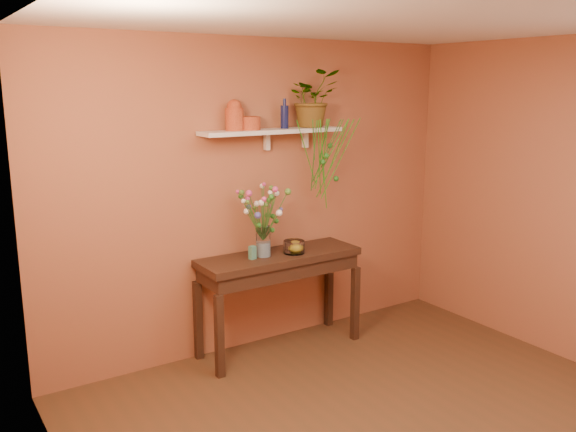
{
  "coord_description": "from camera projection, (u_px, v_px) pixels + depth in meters",
  "views": [
    {
      "loc": [
        -2.65,
        -2.56,
        2.31
      ],
      "look_at": [
        0.0,
        1.55,
        1.25
      ],
      "focal_mm": 38.05,
      "sensor_mm": 36.0,
      "label": 1
    }
  ],
  "objects": [
    {
      "name": "sideboard",
      "position": [
        279.0,
        268.0,
        5.29
      ],
      "size": [
        1.44,
        0.46,
        0.88
      ],
      "color": "#3A2317",
      "rests_on": "ground"
    },
    {
      "name": "wall_shelf",
      "position": [
        273.0,
        132.0,
        5.16
      ],
      "size": [
        1.3,
        0.24,
        0.19
      ],
      "color": "white",
      "rests_on": "room"
    },
    {
      "name": "room",
      "position": [
        426.0,
        245.0,
        3.71
      ],
      "size": [
        4.04,
        4.04,
        2.7
      ],
      "color": "#54341E",
      "rests_on": "ground"
    },
    {
      "name": "bouquet",
      "position": [
        263.0,
        206.0,
        5.09
      ],
      "size": [
        0.4,
        0.45,
        0.47
      ],
      "color": "#386B28",
      "rests_on": "glass_vase"
    },
    {
      "name": "spider_plant",
      "position": [
        313.0,
        99.0,
        5.34
      ],
      "size": [
        0.51,
        0.46,
        0.5
      ],
      "primitive_type": "imported",
      "rotation": [
        0.0,
        0.0,
        -0.17
      ],
      "color": "#276C20",
      "rests_on": "wall_shelf"
    },
    {
      "name": "glass_bowl",
      "position": [
        294.0,
        247.0,
        5.27
      ],
      "size": [
        0.18,
        0.18,
        0.11
      ],
      "color": "white",
      "rests_on": "sideboard"
    },
    {
      "name": "lemon",
      "position": [
        295.0,
        248.0,
        5.29
      ],
      "size": [
        0.08,
        0.08,
        0.08
      ],
      "primitive_type": "sphere",
      "color": "yellow",
      "rests_on": "glass_bowl"
    },
    {
      "name": "glass_vase",
      "position": [
        263.0,
        244.0,
        5.17
      ],
      "size": [
        0.13,
        0.13,
        0.26
      ],
      "color": "white",
      "rests_on": "sideboard"
    },
    {
      "name": "carton",
      "position": [
        252.0,
        253.0,
        5.09
      ],
      "size": [
        0.06,
        0.05,
        0.11
      ],
      "primitive_type": "cube",
      "rotation": [
        0.0,
        0.0,
        0.26
      ],
      "color": "teal",
      "rests_on": "sideboard"
    },
    {
      "name": "terracotta_pot",
      "position": [
        250.0,
        123.0,
        5.05
      ],
      "size": [
        0.23,
        0.23,
        0.11
      ],
      "primitive_type": "cylinder",
      "rotation": [
        0.0,
        0.0,
        -0.31
      ],
      "color": "#C1542C",
      "rests_on": "wall_shelf"
    },
    {
      "name": "terracotta_jug",
      "position": [
        234.0,
        116.0,
        4.96
      ],
      "size": [
        0.19,
        0.19,
        0.25
      ],
      "color": "#C1542C",
      "rests_on": "wall_shelf"
    },
    {
      "name": "blue_bottle",
      "position": [
        284.0,
        116.0,
        5.2
      ],
      "size": [
        0.07,
        0.07,
        0.25
      ],
      "color": "#111645",
      "rests_on": "wall_shelf"
    },
    {
      "name": "plant_fronds",
      "position": [
        327.0,
        157.0,
        5.33
      ],
      "size": [
        0.68,
        0.34,
        0.81
      ],
      "color": "#276C20",
      "rests_on": "wall_shelf"
    }
  ]
}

